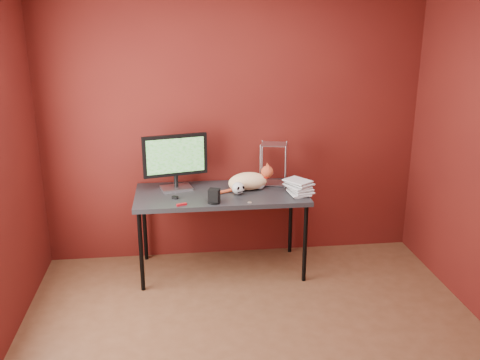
{
  "coord_description": "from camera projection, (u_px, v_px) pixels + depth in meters",
  "views": [
    {
      "loc": [
        -0.51,
        -3.07,
        2.28
      ],
      "look_at": [
        -0.01,
        1.15,
        0.93
      ],
      "focal_mm": 40.0,
      "sensor_mm": 36.0,
      "label": 1
    }
  ],
  "objects": [
    {
      "name": "wire_rack",
      "position": [
        273.0,
        164.0,
        4.88
      ],
      "size": [
        0.26,
        0.23,
        0.39
      ],
      "rotation": [
        0.0,
        0.0,
        -0.24
      ],
      "color": "#B5B5BA",
      "rests_on": "desk"
    },
    {
      "name": "speaker",
      "position": [
        214.0,
        196.0,
        4.43
      ],
      "size": [
        0.11,
        0.11,
        0.12
      ],
      "rotation": [
        0.0,
        0.0,
        -0.36
      ],
      "color": "black",
      "rests_on": "desk"
    },
    {
      "name": "cat",
      "position": [
        249.0,
        181.0,
        4.75
      ],
      "size": [
        0.5,
        0.21,
        0.24
      ],
      "rotation": [
        0.0,
        0.0,
        0.03
      ],
      "color": "orange",
      "rests_on": "desk"
    },
    {
      "name": "pocket_knife",
      "position": [
        182.0,
        204.0,
        4.39
      ],
      "size": [
        0.09,
        0.05,
        0.02
      ],
      "primitive_type": "cube",
      "rotation": [
        0.0,
        0.0,
        0.36
      ],
      "color": "#9E0C14",
      "rests_on": "desk"
    },
    {
      "name": "desk",
      "position": [
        221.0,
        198.0,
        4.72
      ],
      "size": [
        1.5,
        0.7,
        0.75
      ],
      "color": "black",
      "rests_on": "ground"
    },
    {
      "name": "monitor",
      "position": [
        175.0,
        159.0,
        4.71
      ],
      "size": [
        0.57,
        0.24,
        0.5
      ],
      "rotation": [
        0.0,
        0.0,
        0.23
      ],
      "color": "#B5B5BA",
      "rests_on": "desk"
    },
    {
      "name": "washer",
      "position": [
        250.0,
        202.0,
        4.45
      ],
      "size": [
        0.04,
        0.04,
        0.0
      ],
      "primitive_type": "cylinder",
      "color": "#B5B5BA",
      "rests_on": "desk"
    },
    {
      "name": "skull_mug",
      "position": [
        238.0,
        188.0,
        4.64
      ],
      "size": [
        0.11,
        0.12,
        0.11
      ],
      "rotation": [
        0.0,
        0.0,
        0.37
      ],
      "color": "silver",
      "rests_on": "desk"
    },
    {
      "name": "black_gadget",
      "position": [
        175.0,
        198.0,
        4.54
      ],
      "size": [
        0.06,
        0.05,
        0.02
      ],
      "primitive_type": "cube",
      "rotation": [
        0.0,
        0.0,
        -0.37
      ],
      "color": "black",
      "rests_on": "desk"
    },
    {
      "name": "book_stack",
      "position": [
        293.0,
        119.0,
        4.45
      ],
      "size": [
        0.27,
        0.28,
        1.34
      ],
      "rotation": [
        0.0,
        0.0,
        0.32
      ],
      "color": "beige",
      "rests_on": "desk"
    },
    {
      "name": "room",
      "position": [
        264.0,
        156.0,
        3.21
      ],
      "size": [
        3.52,
        3.52,
        2.61
      ],
      "color": "#53301C",
      "rests_on": "ground"
    }
  ]
}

